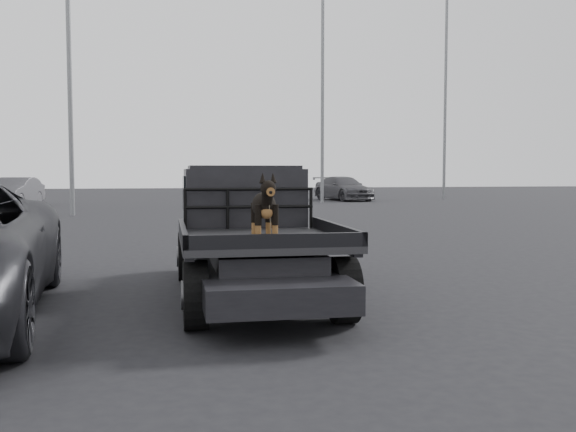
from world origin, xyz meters
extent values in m
plane|color=black|center=(0.00, 0.00, 0.00)|extent=(120.00, 120.00, 0.00)
imported|color=#4E4D52|center=(-8.49, 27.03, 0.71)|extent=(2.07, 4.47, 1.42)
imported|color=#424246|center=(9.13, 30.26, 0.70)|extent=(3.06, 5.16, 1.40)
cylinder|color=slate|center=(-4.76, 19.50, 6.92)|extent=(0.18, 0.18, 13.83)
cylinder|color=slate|center=(7.15, 27.46, 5.77)|extent=(0.18, 0.18, 11.53)
cylinder|color=slate|center=(15.95, 31.30, 6.54)|extent=(0.18, 0.18, 13.08)
camera|label=1|loc=(-1.12, -6.47, 1.72)|focal=40.00mm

